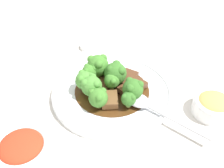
% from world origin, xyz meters
% --- Properties ---
extents(ground_plane, '(4.00, 4.00, 0.00)m').
position_xyz_m(ground_plane, '(0.00, 0.00, 0.00)').
color(ground_plane, silver).
extents(main_plate, '(0.29, 0.29, 0.02)m').
position_xyz_m(main_plate, '(0.00, 0.00, 0.01)').
color(main_plate, white).
rests_on(main_plate, ground_plane).
extents(beef_strip_0, '(0.07, 0.08, 0.01)m').
position_xyz_m(beef_strip_0, '(0.01, 0.05, 0.03)').
color(beef_strip_0, '#56331E').
rests_on(beef_strip_0, main_plate).
extents(beef_strip_1, '(0.07, 0.07, 0.01)m').
position_xyz_m(beef_strip_1, '(-0.03, 0.04, 0.02)').
color(beef_strip_1, '#56331E').
rests_on(beef_strip_1, main_plate).
extents(beef_strip_2, '(0.05, 0.04, 0.02)m').
position_xyz_m(beef_strip_2, '(0.04, -0.01, 0.03)').
color(beef_strip_2, brown).
rests_on(beef_strip_2, main_plate).
extents(beef_strip_3, '(0.06, 0.06, 0.01)m').
position_xyz_m(beef_strip_3, '(-0.05, 0.01, 0.03)').
color(beef_strip_3, '#56331E').
rests_on(beef_strip_3, main_plate).
extents(beef_strip_4, '(0.06, 0.06, 0.01)m').
position_xyz_m(beef_strip_4, '(-0.01, -0.02, 0.02)').
color(beef_strip_4, brown).
rests_on(beef_strip_4, main_plate).
extents(broccoli_floret_0, '(0.05, 0.05, 0.06)m').
position_xyz_m(broccoli_floret_0, '(-0.05, -0.03, 0.05)').
color(broccoli_floret_0, '#7FA84C').
rests_on(broccoli_floret_0, main_plate).
extents(broccoli_floret_1, '(0.05, 0.05, 0.05)m').
position_xyz_m(broccoli_floret_1, '(0.01, -0.05, 0.05)').
color(broccoli_floret_1, '#8EB756').
rests_on(broccoli_floret_1, main_plate).
extents(broccoli_floret_2, '(0.05, 0.05, 0.05)m').
position_xyz_m(broccoli_floret_2, '(0.04, 0.04, 0.05)').
color(broccoli_floret_2, '#8EB756').
rests_on(broccoli_floret_2, main_plate).
extents(broccoli_floret_3, '(0.04, 0.04, 0.05)m').
position_xyz_m(broccoli_floret_3, '(0.05, -0.04, 0.05)').
color(broccoli_floret_3, '#7FA84C').
rests_on(broccoli_floret_3, main_plate).
extents(broccoli_floret_4, '(0.05, 0.05, 0.06)m').
position_xyz_m(broccoli_floret_4, '(-0.02, 0.01, 0.05)').
color(broccoli_floret_4, '#8EB756').
rests_on(broccoli_floret_4, main_plate).
extents(broccoli_floret_5, '(0.04, 0.04, 0.05)m').
position_xyz_m(broccoli_floret_5, '(-0.04, -0.05, 0.05)').
color(broccoli_floret_5, '#8EB756').
rests_on(broccoli_floret_5, main_plate).
extents(broccoli_floret_6, '(0.04, 0.04, 0.04)m').
position_xyz_m(broccoli_floret_6, '(0.00, 0.00, 0.04)').
color(broccoli_floret_6, '#8EB756').
rests_on(broccoli_floret_6, main_plate).
extents(broccoli_floret_7, '(0.03, 0.03, 0.04)m').
position_xyz_m(broccoli_floret_7, '(0.06, 0.02, 0.04)').
color(broccoli_floret_7, '#8EB756').
rests_on(broccoli_floret_7, main_plate).
extents(broccoli_floret_8, '(0.04, 0.04, 0.05)m').
position_xyz_m(broccoli_floret_8, '(-0.01, -0.06, 0.05)').
color(broccoli_floret_8, '#7FA84C').
rests_on(broccoli_floret_8, main_plate).
extents(serving_spoon, '(0.17, 0.15, 0.01)m').
position_xyz_m(serving_spoon, '(0.07, 0.06, 0.03)').
color(serving_spoon, silver).
rests_on(serving_spoon, main_plate).
extents(side_bowl_kimchi, '(0.10, 0.10, 0.05)m').
position_xyz_m(side_bowl_kimchi, '(0.15, -0.19, 0.03)').
color(side_bowl_kimchi, white).
rests_on(side_bowl_kimchi, ground_plane).
extents(side_bowl_appetizer, '(0.09, 0.09, 0.04)m').
position_xyz_m(side_bowl_appetizer, '(0.10, 0.21, 0.02)').
color(side_bowl_appetizer, white).
rests_on(side_bowl_appetizer, ground_plane).
extents(sauce_dish, '(0.06, 0.06, 0.01)m').
position_xyz_m(sauce_dish, '(-0.22, -0.03, 0.01)').
color(sauce_dish, white).
rests_on(sauce_dish, ground_plane).
extents(paper_napkin, '(0.11, 0.10, 0.01)m').
position_xyz_m(paper_napkin, '(-0.22, -0.01, 0.00)').
color(paper_napkin, white).
rests_on(paper_napkin, ground_plane).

